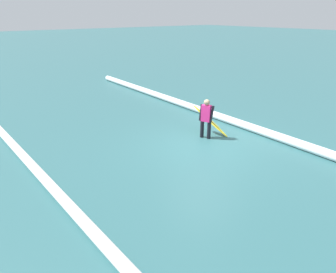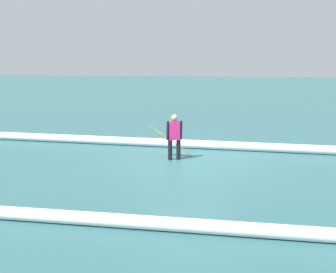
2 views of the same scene
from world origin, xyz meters
TOP-DOWN VIEW (x-y plane):
  - ground_plane at (0.00, 0.00)m, footprint 166.12×166.12m
  - surfer at (0.50, -0.59)m, footprint 0.49×0.35m
  - surfboard at (0.67, -1.00)m, footprint 1.44×0.83m
  - wave_crest_foreground at (1.45, -2.53)m, footprint 21.77×0.73m
  - wave_crest_midground at (0.06, 5.22)m, footprint 19.44×0.86m

SIDE VIEW (x-z plane):
  - ground_plane at x=0.00m, z-range 0.00..0.00m
  - wave_crest_midground at x=0.06m, z-range 0.00..0.27m
  - wave_crest_foreground at x=1.45m, z-range 0.00..0.31m
  - surfboard at x=0.67m, z-range -0.01..1.08m
  - surfer at x=0.50m, z-range 0.09..1.57m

